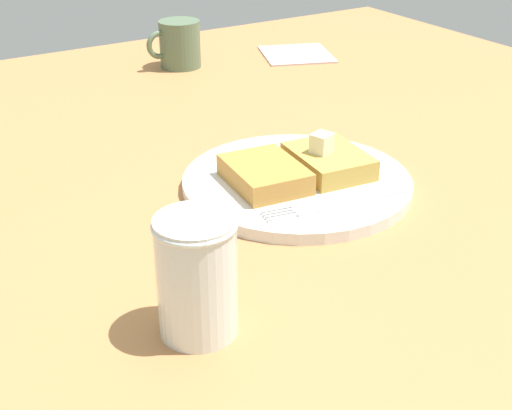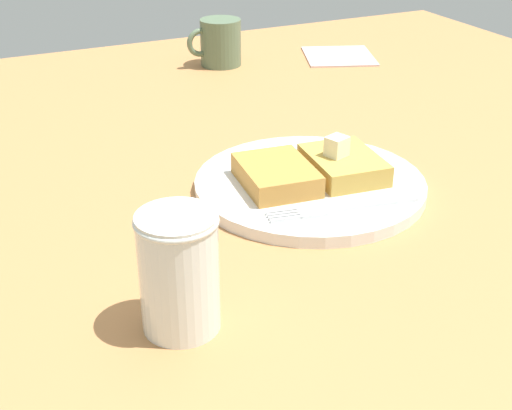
# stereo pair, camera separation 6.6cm
# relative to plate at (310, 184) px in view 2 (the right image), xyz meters

# --- Properties ---
(table_surface) EXTENTS (1.18, 1.18, 0.03)m
(table_surface) POSITION_rel_plate_xyz_m (-0.08, -0.09, -0.02)
(table_surface) COLOR #AE7645
(table_surface) RESTS_ON ground
(plate) EXTENTS (0.25, 0.25, 0.01)m
(plate) POSITION_rel_plate_xyz_m (0.00, 0.00, 0.00)
(plate) COLOR silver
(plate) RESTS_ON table_surface
(toast_slice_left) EXTENTS (0.08, 0.10, 0.02)m
(toast_slice_left) POSITION_rel_plate_xyz_m (-0.04, 0.00, 0.02)
(toast_slice_left) COLOR gold
(toast_slice_left) RESTS_ON plate
(toast_slice_middle) EXTENTS (0.08, 0.10, 0.02)m
(toast_slice_middle) POSITION_rel_plate_xyz_m (0.04, -0.00, 0.02)
(toast_slice_middle) COLOR #B98239
(toast_slice_middle) RESTS_ON plate
(butter_pat_primary) EXTENTS (0.03, 0.03, 0.02)m
(butter_pat_primary) POSITION_rel_plate_xyz_m (-0.03, 0.00, 0.04)
(butter_pat_primary) COLOR #F2EEC3
(butter_pat_primary) RESTS_ON toast_slice_left
(fork) EXTENTS (0.16, 0.04, 0.00)m
(fork) POSITION_rel_plate_xyz_m (0.01, 0.07, 0.01)
(fork) COLOR silver
(fork) RESTS_ON plate
(syrup_jar) EXTENTS (0.06, 0.06, 0.10)m
(syrup_jar) POSITION_rel_plate_xyz_m (0.21, 0.17, 0.04)
(syrup_jar) COLOR #5A260C
(syrup_jar) RESTS_ON table_surface
(napkin) EXTENTS (0.15, 0.16, 0.00)m
(napkin) POSITION_rel_plate_xyz_m (-0.31, -0.44, -0.01)
(napkin) COLOR beige
(napkin) RESTS_ON table_surface
(coffee_mug) EXTENTS (0.09, 0.07, 0.08)m
(coffee_mug) POSITION_rel_plate_xyz_m (-0.10, -0.49, 0.03)
(coffee_mug) COLOR #546A4F
(coffee_mug) RESTS_ON table_surface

